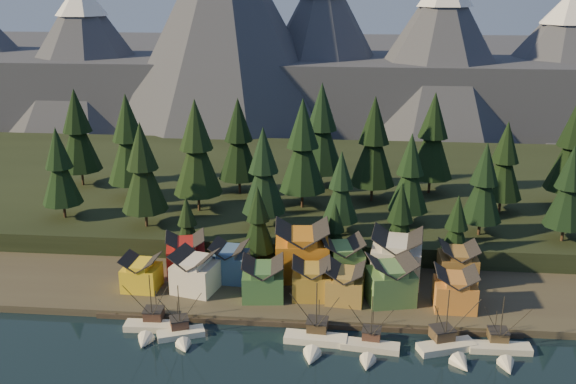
# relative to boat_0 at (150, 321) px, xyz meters

# --- Properties ---
(ground) EXTENTS (500.00, 500.00, 0.00)m
(ground) POSITION_rel_boat_0_xyz_m (28.18, -10.51, -2.28)
(ground) COLOR black
(ground) RESTS_ON ground
(shore_strip) EXTENTS (400.00, 50.00, 1.50)m
(shore_strip) POSITION_rel_boat_0_xyz_m (28.18, 29.49, -1.53)
(shore_strip) COLOR #3B352B
(shore_strip) RESTS_ON ground
(hillside) EXTENTS (420.00, 100.00, 6.00)m
(hillside) POSITION_rel_boat_0_xyz_m (28.18, 79.49, 0.72)
(hillside) COLOR black
(hillside) RESTS_ON ground
(dock) EXTENTS (80.00, 4.00, 1.00)m
(dock) POSITION_rel_boat_0_xyz_m (28.18, 5.99, -1.78)
(dock) COLOR #40392E
(dock) RESTS_ON ground
(mountain_ridge) EXTENTS (560.00, 190.00, 90.00)m
(mountain_ridge) POSITION_rel_boat_0_xyz_m (23.98, 203.08, 23.77)
(mountain_ridge) COLOR #4B4E61
(mountain_ridge) RESTS_ON ground
(boat_0) EXTENTS (10.39, 11.27, 12.01)m
(boat_0) POSITION_rel_boat_0_xyz_m (0.00, 0.00, 0.00)
(boat_0) COLOR silver
(boat_0) RESTS_ON ground
(boat_1) EXTENTS (9.23, 9.79, 11.17)m
(boat_1) POSITION_rel_boat_0_xyz_m (6.38, -1.82, -0.06)
(boat_1) COLOR silver
(boat_1) RESTS_ON ground
(boat_3) EXTENTS (11.74, 12.63, 12.63)m
(boat_3) POSITION_rel_boat_0_xyz_m (30.53, -1.76, 0.04)
(boat_3) COLOR white
(boat_3) RESTS_ON ground
(boat_4) EXTENTS (10.82, 11.57, 11.14)m
(boat_4) POSITION_rel_boat_0_xyz_m (40.21, -3.08, -0.27)
(boat_4) COLOR beige
(boat_4) RESTS_ON ground
(boat_5) EXTENTS (11.08, 11.66, 12.74)m
(boat_5) POSITION_rel_boat_0_xyz_m (54.09, -2.10, 0.18)
(boat_5) COLOR silver
(boat_5) RESTS_ON ground
(boat_6) EXTENTS (11.06, 12.03, 11.43)m
(boat_6) POSITION_rel_boat_0_xyz_m (63.00, -1.64, -0.24)
(boat_6) COLOR beige
(boat_6) RESTS_ON ground
(house_front_0) EXTENTS (7.45, 7.08, 7.16)m
(house_front_0) POSITION_rel_boat_0_xyz_m (-5.87, 14.28, 2.98)
(house_front_0) COLOR yellow
(house_front_0) RESTS_ON shore_strip
(house_front_1) EXTENTS (9.83, 9.59, 8.47)m
(house_front_1) POSITION_rel_boat_0_xyz_m (5.28, 14.47, 3.67)
(house_front_1) COLOR silver
(house_front_1) RESTS_ON shore_strip
(house_front_2) EXTENTS (8.89, 8.95, 7.93)m
(house_front_2) POSITION_rel_boat_0_xyz_m (19.38, 13.07, 3.39)
(house_front_2) COLOR #3D6E3B
(house_front_2) RESTS_ON shore_strip
(house_front_3) EXTENTS (7.93, 7.60, 7.67)m
(house_front_3) POSITION_rel_boat_0_xyz_m (28.95, 14.07, 3.25)
(house_front_3) COLOR #AE872C
(house_front_3) RESTS_ON shore_strip
(house_front_4) EXTENTS (7.99, 8.49, 7.33)m
(house_front_4) POSITION_rel_boat_0_xyz_m (35.78, 13.19, 3.07)
(house_front_4) COLOR olive
(house_front_4) RESTS_ON shore_strip
(house_front_5) EXTENTS (10.39, 9.80, 9.22)m
(house_front_5) POSITION_rel_boat_0_xyz_m (44.52, 13.43, 4.06)
(house_front_5) COLOR #507D43
(house_front_5) RESTS_ON shore_strip
(house_front_6) EXTENTS (7.96, 7.54, 7.84)m
(house_front_6) POSITION_rel_boat_0_xyz_m (56.78, 12.11, 3.34)
(house_front_6) COLOR #C47932
(house_front_6) RESTS_ON shore_strip
(house_back_0) EXTENTS (9.72, 9.48, 8.81)m
(house_back_0) POSITION_rel_boat_0_xyz_m (1.43, 22.38, 3.84)
(house_back_0) COLOR maroon
(house_back_0) RESTS_ON shore_strip
(house_back_1) EXTENTS (7.91, 8.00, 8.15)m
(house_back_1) POSITION_rel_boat_0_xyz_m (11.31, 20.44, 3.49)
(house_back_1) COLOR #3B5B8C
(house_back_1) RESTS_ON shore_strip
(house_back_2) EXTENTS (11.96, 11.14, 11.77)m
(house_back_2) POSITION_rel_boat_0_xyz_m (26.39, 23.29, 5.40)
(house_back_2) COLOR #C1711B
(house_back_2) RESTS_ON shore_strip
(house_back_3) EXTENTS (10.14, 9.38, 8.92)m
(house_back_3) POSITION_rel_boat_0_xyz_m (34.85, 23.29, 3.90)
(house_back_3) COLOR #548849
(house_back_3) RESTS_ON shore_strip
(house_back_4) EXTENTS (11.26, 10.91, 11.03)m
(house_back_4) POSITION_rel_boat_0_xyz_m (46.22, 22.67, 5.01)
(house_back_4) COLOR silver
(house_back_4) RESTS_ON shore_strip
(house_back_5) EXTENTS (7.68, 7.77, 8.56)m
(house_back_5) POSITION_rel_boat_0_xyz_m (58.94, 23.17, 3.71)
(house_back_5) COLOR olive
(house_back_5) RESTS_ON shore_strip
(tree_hill_0) EXTENTS (9.79, 9.79, 22.82)m
(tree_hill_0) POSITION_rel_boat_0_xyz_m (-33.82, 41.49, 16.19)
(tree_hill_0) COLOR #332319
(tree_hill_0) RESTS_ON hillside
(tree_hill_1) EXTENTS (12.18, 12.18, 28.37)m
(tree_hill_1) POSITION_rel_boat_0_xyz_m (-21.82, 57.49, 19.23)
(tree_hill_1) COLOR #332319
(tree_hill_1) RESTS_ON hillside
(tree_hill_2) EXTENTS (10.90, 10.90, 25.40)m
(tree_hill_2) POSITION_rel_boat_0_xyz_m (-11.82, 37.49, 17.60)
(tree_hill_2) COLOR #332319
(tree_hill_2) RESTS_ON hillside
(tree_hill_3) EXTENTS (12.34, 12.34, 28.75)m
(tree_hill_3) POSITION_rel_boat_0_xyz_m (-1.82, 49.49, 19.44)
(tree_hill_3) COLOR #332319
(tree_hill_3) RESTS_ON hillside
(tree_hill_4) EXTENTS (11.36, 11.36, 26.47)m
(tree_hill_4) POSITION_rel_boat_0_xyz_m (6.18, 64.49, 18.19)
(tree_hill_4) COLOR #332319
(tree_hill_4) RESTS_ON hillside
(tree_hill_5) EXTENTS (10.48, 10.48, 24.42)m
(tree_hill_5) POSITION_rel_boat_0_xyz_m (16.18, 39.49, 17.07)
(tree_hill_5) COLOR #332319
(tree_hill_5) RESTS_ON hillside
(tree_hill_6) EXTENTS (12.25, 12.25, 28.53)m
(tree_hill_6) POSITION_rel_boat_0_xyz_m (24.18, 54.49, 19.32)
(tree_hill_6) COLOR #332319
(tree_hill_6) RESTS_ON hillside
(tree_hill_7) EXTENTS (8.47, 8.47, 19.72)m
(tree_hill_7) POSITION_rel_boat_0_xyz_m (34.18, 37.49, 14.49)
(tree_hill_7) COLOR #332319
(tree_hill_7) RESTS_ON hillside
(tree_hill_8) EXTENTS (12.06, 12.06, 28.10)m
(tree_hill_8) POSITION_rel_boat_0_xyz_m (42.18, 61.49, 19.08)
(tree_hill_8) COLOR #332319
(tree_hill_8) RESTS_ON hillside
(tree_hill_9) EXTENTS (9.68, 9.68, 22.54)m
(tree_hill_9) POSITION_rel_boat_0_xyz_m (50.18, 44.49, 16.04)
(tree_hill_9) COLOR #332319
(tree_hill_9) RESTS_ON hillside
(tree_hill_10) EXTENTS (12.02, 12.02, 28.01)m
(tree_hill_10) POSITION_rel_boat_0_xyz_m (58.18, 69.49, 19.03)
(tree_hill_10) COLOR #332319
(tree_hill_10) RESTS_ON hillside
(tree_hill_11) EXTENTS (9.43, 9.43, 21.96)m
(tree_hill_11) POSITION_rel_boat_0_xyz_m (66.18, 39.49, 15.72)
(tree_hill_11) COLOR #332319
(tree_hill_11) RESTS_ON hillside
(tree_hill_12) EXTENTS (10.08, 10.08, 23.48)m
(tree_hill_12) POSITION_rel_boat_0_xyz_m (74.18, 55.49, 16.55)
(tree_hill_12) COLOR #332319
(tree_hill_12) RESTS_ON hillside
(tree_hill_13) EXTENTS (9.58, 9.58, 22.32)m
(tree_hill_13) POSITION_rel_boat_0_xyz_m (84.18, 37.49, 15.91)
(tree_hill_13) COLOR #332319
(tree_hill_13) RESTS_ON hillside
(tree_hill_14) EXTENTS (12.29, 12.29, 28.62)m
(tree_hill_14) POSITION_rel_boat_0_xyz_m (92.18, 61.49, 19.37)
(tree_hill_14) COLOR #332319
(tree_hill_14) RESTS_ON hillside
(tree_hill_15) EXTENTS (12.79, 12.79, 29.80)m
(tree_hill_15) POSITION_rel_boat_0_xyz_m (28.18, 71.49, 20.01)
(tree_hill_15) COLOR #332319
(tree_hill_15) RESTS_ON hillside
(tree_hill_16) EXTENTS (11.94, 11.94, 27.81)m
(tree_hill_16) POSITION_rel_boat_0_xyz_m (-39.82, 67.49, 18.92)
(tree_hill_16) COLOR #332319
(tree_hill_16) RESTS_ON hillside
(tree_shore_0) EXTENTS (6.48, 6.48, 15.08)m
(tree_shore_0) POSITION_rel_boat_0_xyz_m (0.18, 29.49, 7.45)
(tree_shore_0) COLOR #332319
(tree_shore_0) RESTS_ON shore_strip
(tree_shore_1) EXTENTS (7.70, 7.70, 17.94)m
(tree_shore_1) POSITION_rel_boat_0_xyz_m (16.18, 29.49, 9.02)
(tree_shore_1) COLOR #332319
(tree_shore_1) RESTS_ON shore_strip
(tree_shore_2) EXTENTS (6.26, 6.26, 14.59)m
(tree_shore_2) POSITION_rel_boat_0_xyz_m (33.18, 29.49, 7.18)
(tree_shore_2) COLOR #332319
(tree_shore_2) RESTS_ON shore_strip
(tree_shore_3) EXTENTS (8.40, 8.40, 19.57)m
(tree_shore_3) POSITION_rel_boat_0_xyz_m (47.18, 29.49, 9.91)
(tree_shore_3) COLOR #332319
(tree_shore_3) RESTS_ON shore_strip
(tree_shore_4) EXTENTS (7.44, 7.44, 17.32)m
(tree_shore_4) POSITION_rel_boat_0_xyz_m (59.18, 29.49, 8.68)
(tree_shore_4) COLOR #332319
(tree_shore_4) RESTS_ON shore_strip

